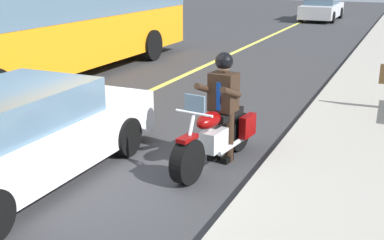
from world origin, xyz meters
The scene contains 7 objects.
ground_plane centered at (0.00, 0.00, 0.00)m, with size 80.00×80.00×0.00m, color #333335.
lane_center_stripe centered at (0.00, -2.00, 0.01)m, with size 60.00×0.16×0.01m, color #E5DB4C.
motorcycle_main centered at (-0.92, 1.23, 0.45)m, with size 2.22×0.77×1.26m.
rider_main centered at (-1.11, 1.25, 1.04)m, with size 0.67×0.61×1.74m.
bus_near centered at (-5.02, -5.18, 1.87)m, with size 11.05×2.70×3.30m.
car_silver centered at (0.85, -1.10, 0.69)m, with size 4.60×1.92×1.40m.
car_dark centered at (-23.31, -1.17, 0.69)m, with size 4.60×1.92×1.40m.
Camera 1 is at (5.70, 3.82, 2.97)m, focal length 45.39 mm.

